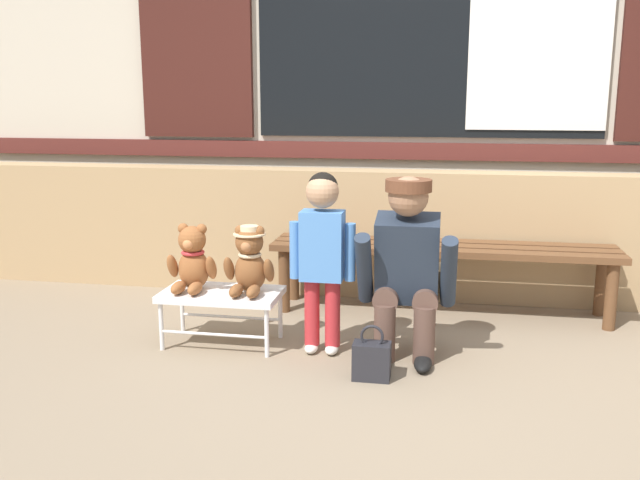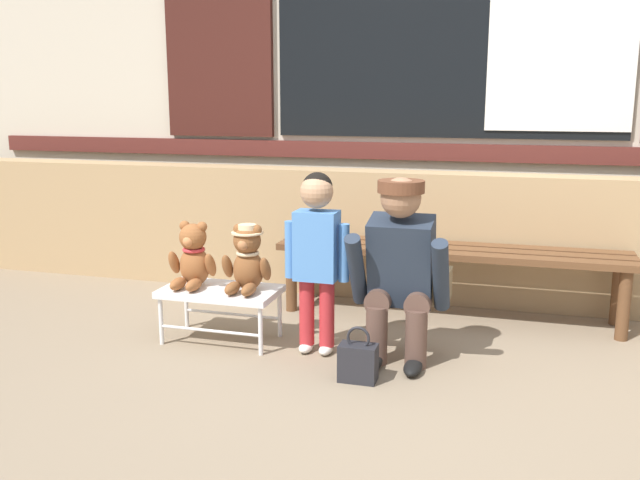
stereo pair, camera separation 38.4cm
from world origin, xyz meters
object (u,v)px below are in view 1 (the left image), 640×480
teddy_bear_plain (192,260)px  child_standing (322,243)px  wooden_bench_long (442,255)px  teddy_bear_with_hat (249,261)px  adult_crouching (409,267)px  handbag_on_ground (372,360)px  small_display_bench (222,297)px

teddy_bear_plain → child_standing: (0.72, -0.03, 0.13)m
wooden_bench_long → teddy_bear_plain: teddy_bear_plain is taller
wooden_bench_long → child_standing: size_ratio=2.19×
teddy_bear_with_hat → child_standing: 0.42m
teddy_bear_with_hat → adult_crouching: size_ratio=0.38×
wooden_bench_long → adult_crouching: (-0.16, -0.78, 0.11)m
teddy_bear_plain → teddy_bear_with_hat: 0.32m
teddy_bear_plain → adult_crouching: adult_crouching is taller
child_standing → adult_crouching: 0.46m
teddy_bear_plain → adult_crouching: 1.17m
teddy_bear_with_hat → handbag_on_ground: teddy_bear_with_hat is taller
child_standing → handbag_on_ground: 0.66m
wooden_bench_long → teddy_bear_with_hat: teddy_bear_with_hat is taller
small_display_bench → teddy_bear_plain: 0.25m
handbag_on_ground → wooden_bench_long: bearing=74.1°
small_display_bench → wooden_bench_long: bearing=33.2°
wooden_bench_long → child_standing: bearing=-127.6°
teddy_bear_with_hat → child_standing: bearing=-3.7°
teddy_bear_with_hat → teddy_bear_plain: bearing=-179.9°
wooden_bench_long → small_display_bench: bearing=-146.8°
wooden_bench_long → teddy_bear_plain: bearing=-150.1°
wooden_bench_long → teddy_bear_with_hat: 1.27m
child_standing → small_display_bench: bearing=177.6°
child_standing → adult_crouching: bearing=2.0°
teddy_bear_with_hat → handbag_on_ground: 0.86m
teddy_bear_plain → teddy_bear_with_hat: size_ratio=1.00×
small_display_bench → teddy_bear_with_hat: size_ratio=1.76×
wooden_bench_long → teddy_bear_plain: 1.54m
child_standing → teddy_bear_with_hat: bearing=176.3°
child_standing → adult_crouching: child_standing is taller
teddy_bear_plain → adult_crouching: size_ratio=0.38×
wooden_bench_long → child_standing: child_standing is taller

